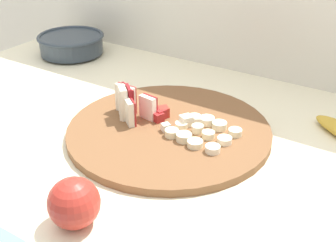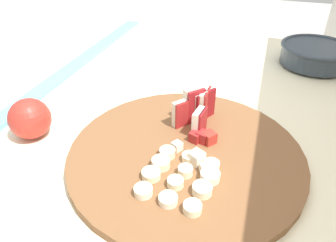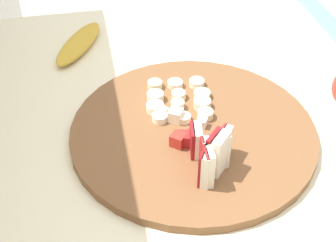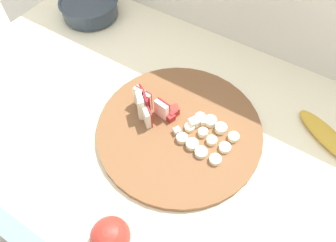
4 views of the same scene
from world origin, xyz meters
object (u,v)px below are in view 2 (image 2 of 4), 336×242
at_px(apple_dice_pile, 199,145).
at_px(apple_wedge_fan, 197,108).
at_px(cutting_board, 186,154).
at_px(banana_slice_rows, 180,176).
at_px(whole_apple, 30,119).
at_px(ceramic_bowl, 316,54).

bearing_deg(apple_dice_pile, apple_wedge_fan, -163.89).
bearing_deg(cutting_board, banana_slice_rows, 7.44).
distance_m(cutting_board, whole_apple, 0.29).
bearing_deg(apple_dice_pile, cutting_board, -63.21).
xyz_separation_m(cutting_board, ceramic_bowl, (-0.48, 0.23, 0.03)).
bearing_deg(banana_slice_rows, apple_dice_pile, 171.73).
height_order(apple_wedge_fan, ceramic_bowl, apple_wedge_fan).
height_order(cutting_board, banana_slice_rows, banana_slice_rows).
distance_m(cutting_board, apple_dice_pile, 0.03).
bearing_deg(ceramic_bowl, whole_apple, -46.22).
xyz_separation_m(apple_wedge_fan, whole_apple, (0.12, -0.29, -0.01)).
relative_size(ceramic_bowl, whole_apple, 2.46).
bearing_deg(banana_slice_rows, cutting_board, -172.56).
xyz_separation_m(apple_dice_pile, banana_slice_rows, (0.08, -0.01, -0.00)).
height_order(apple_dice_pile, whole_apple, whole_apple).
relative_size(apple_dice_pile, banana_slice_rows, 0.80).
relative_size(cutting_board, apple_dice_pile, 3.96).
distance_m(cutting_board, apple_wedge_fan, 0.10).
bearing_deg(cutting_board, apple_wedge_fan, -178.05).
xyz_separation_m(cutting_board, banana_slice_rows, (0.07, 0.01, 0.01)).
bearing_deg(whole_apple, cutting_board, 94.75).
bearing_deg(apple_dice_pile, whole_apple, -83.65).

